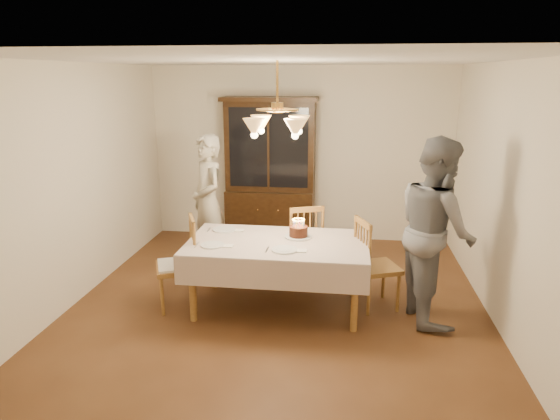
# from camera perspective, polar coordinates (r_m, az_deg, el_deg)

# --- Properties ---
(ground) EXTENTS (5.00, 5.00, 0.00)m
(ground) POSITION_cam_1_polar(r_m,az_deg,el_deg) (5.58, -0.28, -11.02)
(ground) COLOR #502D17
(ground) RESTS_ON ground
(room_shell) EXTENTS (5.00, 5.00, 5.00)m
(room_shell) POSITION_cam_1_polar(r_m,az_deg,el_deg) (5.08, -0.30, 5.21)
(room_shell) COLOR white
(room_shell) RESTS_ON ground
(dining_table) EXTENTS (1.90, 1.10, 0.76)m
(dining_table) POSITION_cam_1_polar(r_m,az_deg,el_deg) (5.31, -0.29, -4.39)
(dining_table) COLOR olive
(dining_table) RESTS_ON ground
(china_hutch) EXTENTS (1.38, 0.54, 2.16)m
(china_hutch) POSITION_cam_1_polar(r_m,az_deg,el_deg) (7.43, -1.11, 4.17)
(china_hutch) COLOR black
(china_hutch) RESTS_ON ground
(chair_far_side) EXTENTS (0.56, 0.55, 1.00)m
(chair_far_side) POSITION_cam_1_polar(r_m,az_deg,el_deg) (6.04, 2.60, -4.34)
(chair_far_side) COLOR olive
(chair_far_side) RESTS_ON ground
(chair_left_end) EXTENTS (0.56, 0.57, 1.00)m
(chair_left_end) POSITION_cam_1_polar(r_m,az_deg,el_deg) (5.53, -11.66, -6.42)
(chair_left_end) COLOR olive
(chair_left_end) RESTS_ON ground
(chair_right_end) EXTENTS (0.55, 0.56, 1.00)m
(chair_right_end) POSITION_cam_1_polar(r_m,az_deg,el_deg) (5.52, 10.94, -6.57)
(chair_right_end) COLOR olive
(chair_right_end) RESTS_ON ground
(elderly_woman) EXTENTS (0.71, 0.76, 1.74)m
(elderly_woman) POSITION_cam_1_polar(r_m,az_deg,el_deg) (6.54, -8.23, 0.95)
(elderly_woman) COLOR beige
(elderly_woman) RESTS_ON ground
(adult_in_grey) EXTENTS (0.88, 1.04, 1.90)m
(adult_in_grey) POSITION_cam_1_polar(r_m,az_deg,el_deg) (5.27, 17.39, -2.21)
(adult_in_grey) COLOR slate
(adult_in_grey) RESTS_ON ground
(birthday_cake) EXTENTS (0.30, 0.30, 0.21)m
(birthday_cake) POSITION_cam_1_polar(r_m,az_deg,el_deg) (5.41, 2.11, -2.55)
(birthday_cake) COLOR white
(birthday_cake) RESTS_ON dining_table
(place_setting_near_left) EXTENTS (0.39, 0.24, 0.02)m
(place_setting_near_left) POSITION_cam_1_polar(r_m,az_deg,el_deg) (5.20, -7.58, -4.00)
(place_setting_near_left) COLOR white
(place_setting_near_left) RESTS_ON dining_table
(place_setting_near_right) EXTENTS (0.41, 0.26, 0.02)m
(place_setting_near_right) POSITION_cam_1_polar(r_m,az_deg,el_deg) (5.02, 0.66, -4.57)
(place_setting_near_right) COLOR white
(place_setting_near_right) RESTS_ON dining_table
(place_setting_far_left) EXTENTS (0.41, 0.26, 0.02)m
(place_setting_far_left) POSITION_cam_1_polar(r_m,az_deg,el_deg) (5.69, -6.28, -2.24)
(place_setting_far_left) COLOR white
(place_setting_far_left) RESTS_ON dining_table
(chandelier) EXTENTS (0.62, 0.62, 0.73)m
(chandelier) POSITION_cam_1_polar(r_m,az_deg,el_deg) (5.02, -0.31, 9.65)
(chandelier) COLOR #BF8C3F
(chandelier) RESTS_ON ground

